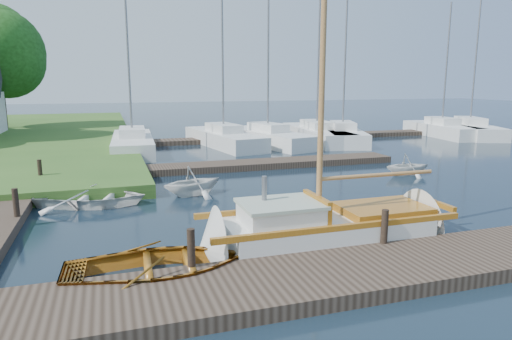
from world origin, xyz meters
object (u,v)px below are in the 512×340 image
object	(u,v)px
mooring_post_4	(16,203)
marina_boat_3	(317,133)
marina_boat_0	(133,142)
marina_boat_4	(342,134)
tender_d	(408,163)
mooring_post_5	(40,170)
mooring_post_1	(191,248)
mooring_post_2	(385,226)
dinghy	(159,261)
marina_boat_7	(470,128)
tender_a	(91,194)
marina_boat_6	(442,129)
sailboat	(331,231)
tender_b	(193,179)
marina_boat_2	(268,136)
marina_boat_1	(224,137)

from	to	relation	value
mooring_post_4	marina_boat_3	xyz separation A→B (m)	(16.08, 14.52, -0.13)
marina_boat_0	mooring_post_4	bearing A→B (deg)	166.84
marina_boat_4	tender_d	bearing A→B (deg)	-174.72
mooring_post_5	marina_boat_3	size ratio (longest dim) A/B	0.07
mooring_post_1	marina_boat_4	size ratio (longest dim) A/B	0.07
mooring_post_2	marina_boat_4	world-z (taller)	marina_boat_4
dinghy	marina_boat_7	size ratio (longest dim) A/B	0.35
tender_a	marina_boat_6	size ratio (longest dim) A/B	0.37
mooring_post_5	marina_boat_4	bearing A→B (deg)	25.60
tender_d	marina_boat_7	distance (m)	17.52
mooring_post_4	marina_boat_7	distance (m)	31.58
marina_boat_6	mooring_post_5	bearing A→B (deg)	116.54
mooring_post_1	sailboat	world-z (taller)	sailboat
tender_b	marina_boat_2	size ratio (longest dim) A/B	0.18
tender_d	marina_boat_4	world-z (taller)	marina_boat_4
marina_boat_1	marina_boat_7	distance (m)	18.91
dinghy	mooring_post_2	bearing A→B (deg)	-91.17
marina_boat_0	marina_boat_2	bearing A→B (deg)	-85.10
mooring_post_4	tender_b	size ratio (longest dim) A/B	0.36
marina_boat_3	mooring_post_4	bearing A→B (deg)	137.57
tender_a	marina_boat_4	bearing A→B (deg)	-36.85
mooring_post_2	tender_a	distance (m)	9.47
marina_boat_3	dinghy	bearing A→B (deg)	152.06
marina_boat_7	mooring_post_2	bearing A→B (deg)	155.07
marina_boat_2	marina_boat_6	xyz separation A→B (m)	(13.95, 0.54, -0.02)
mooring_post_2	dinghy	distance (m)	5.13
marina_boat_6	mooring_post_4	bearing A→B (deg)	125.62
mooring_post_4	marina_boat_6	bearing A→B (deg)	28.60
mooring_post_2	tender_a	size ratio (longest dim) A/B	0.23
sailboat	dinghy	bearing A→B (deg)	-169.91
mooring_post_4	sailboat	xyz separation A→B (m)	(7.69, -3.95, -0.36)
sailboat	dinghy	world-z (taller)	sailboat
marina_boat_3	marina_boat_7	xyz separation A→B (m)	(12.31, -0.67, 0.00)
mooring_post_4	mooring_post_1	bearing A→B (deg)	-51.34
tender_d	tender_a	bearing A→B (deg)	99.46
marina_boat_1	marina_boat_2	distance (m)	2.84
mooring_post_1	marina_boat_4	bearing A→B (deg)	53.83
mooring_post_4	marina_boat_4	distance (m)	21.94
mooring_post_5	tender_a	bearing A→B (deg)	-59.48
marina_boat_0	tender_b	bearing A→B (deg)	-169.84
mooring_post_4	marina_boat_7	size ratio (longest dim) A/B	0.07
tender_d	marina_boat_1	bearing A→B (deg)	30.18
mooring_post_1	sailboat	size ratio (longest dim) A/B	0.08
sailboat	mooring_post_5	bearing A→B (deg)	130.83
dinghy	tender_d	size ratio (longest dim) A/B	1.91
mooring_post_2	dinghy	bearing A→B (deg)	176.64
tender_b	marina_boat_2	xyz separation A→B (m)	(6.96, 11.64, 0.00)
mooring_post_5	marina_boat_1	distance (m)	13.20
dinghy	marina_boat_3	xyz separation A→B (m)	(12.68, 19.22, 0.17)
dinghy	tender_d	world-z (taller)	tender_d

